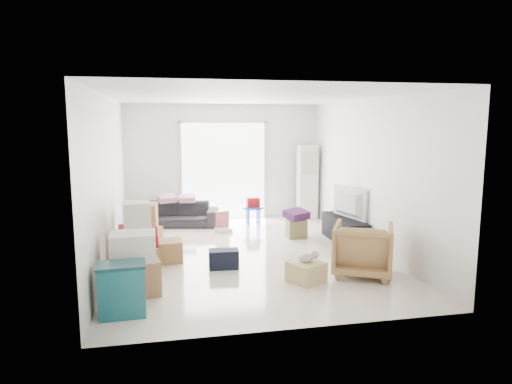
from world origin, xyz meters
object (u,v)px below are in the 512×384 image
object	(u,v)px
storage_bins	(122,289)
sofa	(177,210)
ac_tower	(307,182)
ottoman	(296,228)
wood_crate	(306,272)
tv_console	(345,230)
television	(345,214)
armchair	(363,247)
kids_table	(253,206)

from	to	relation	value
storage_bins	sofa	bearing A→B (deg)	80.60
ac_tower	storage_bins	xyz separation A→B (m)	(-3.85, -4.88, -0.55)
ottoman	wood_crate	world-z (taller)	ottoman
tv_console	television	xyz separation A→B (m)	(0.00, 0.00, 0.30)
storage_bins	armchair	bearing A→B (deg)	13.12
ac_tower	kids_table	world-z (taller)	ac_tower
ac_tower	wood_crate	distance (m)	4.48
wood_crate	storage_bins	bearing A→B (deg)	-164.94
wood_crate	ac_tower	bearing A→B (deg)	72.14
armchair	ottoman	bearing A→B (deg)	-55.08
storage_bins	kids_table	distance (m)	5.13
television	sofa	distance (m)	3.74
tv_console	ac_tower	bearing A→B (deg)	91.29
ac_tower	sofa	xyz separation A→B (m)	(-3.07, -0.15, -0.52)
kids_table	sofa	bearing A→B (deg)	172.15
ottoman	kids_table	size ratio (longest dim) A/B	0.60
armchair	kids_table	distance (m)	3.82
television	storage_bins	bearing A→B (deg)	111.77
sofa	kids_table	xyz separation A→B (m)	(1.68, -0.23, 0.08)
ottoman	storage_bins	bearing A→B (deg)	-134.14
television	storage_bins	xyz separation A→B (m)	(-3.90, -2.66, -0.22)
sofa	wood_crate	world-z (taller)	sofa
television	storage_bins	distance (m)	4.73
tv_console	wood_crate	size ratio (longest dim) A/B	3.19
television	wood_crate	bearing A→B (deg)	132.24
television	ottoman	distance (m)	1.03
television	sofa	world-z (taller)	sofa
armchair	storage_bins	world-z (taller)	armchair
ac_tower	television	world-z (taller)	ac_tower
kids_table	ac_tower	bearing A→B (deg)	15.34
armchair	kids_table	xyz separation A→B (m)	(-0.96, 3.70, -0.00)
sofa	wood_crate	size ratio (longest dim) A/B	4.08
ac_tower	ottoman	world-z (taller)	ac_tower
television	ottoman	world-z (taller)	television
television	armchair	bearing A→B (deg)	153.02
ac_tower	tv_console	bearing A→B (deg)	-88.71
tv_console	kids_table	xyz separation A→B (m)	(-1.44, 1.83, 0.20)
ottoman	wood_crate	xyz separation A→B (m)	(-0.59, -2.51, -0.04)
ac_tower	armchair	size ratio (longest dim) A/B	2.02
tv_console	armchair	bearing A→B (deg)	-104.44
ac_tower	storage_bins	distance (m)	6.24
television	storage_bins	size ratio (longest dim) A/B	1.61
ac_tower	sofa	bearing A→B (deg)	-177.20
armchair	storage_bins	distance (m)	3.51
armchair	wood_crate	bearing A→B (deg)	34.72
television	ottoman	bearing A→B (deg)	44.84
ac_tower	television	xyz separation A→B (m)	(0.05, -2.22, -0.34)
television	sofa	size ratio (longest dim) A/B	0.57
storage_bins	ottoman	size ratio (longest dim) A/B	1.74
tv_console	wood_crate	bearing A→B (deg)	-125.23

